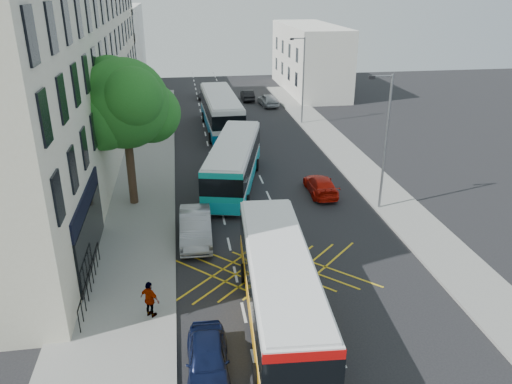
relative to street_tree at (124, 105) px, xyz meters
name	(u,v)px	position (x,y,z in m)	size (l,w,h in m)	color
ground	(339,353)	(8.51, -14.97, -6.29)	(120.00, 120.00, 0.00)	black
pavement_left	(135,203)	(0.01, 0.03, -6.22)	(5.00, 70.00, 0.15)	gray
pavement_right	(379,188)	(16.01, 0.03, -6.22)	(3.00, 70.00, 0.15)	gray
terrace_main	(58,72)	(-5.49, 9.52, 0.46)	(8.30, 45.00, 13.50)	beige
terrace_far	(109,47)	(-5.49, 40.03, -1.29)	(8.00, 20.00, 10.00)	silver
building_right	(309,58)	(19.51, 33.03, -2.29)	(6.00, 18.00, 8.00)	silver
street_tree	(124,105)	(0.00, 0.00, 0.00)	(6.30, 5.70, 8.80)	#382619
lamp_near	(385,136)	(14.71, -2.97, -1.68)	(1.45, 0.15, 8.00)	slate
lamp_far	(302,76)	(14.71, 17.03, -1.68)	(1.45, 0.15, 8.00)	slate
railings	(90,281)	(-1.19, -9.67, -5.57)	(0.08, 5.60, 1.14)	black
bus_near	(280,286)	(6.68, -12.64, -4.69)	(3.21, 10.94, 3.04)	silver
bus_mid	(234,163)	(6.51, 2.19, -4.66)	(5.14, 11.31, 3.10)	silver
bus_far	(221,111)	(6.87, 16.02, -4.51)	(3.24, 12.13, 3.39)	silver
motorbike	(330,357)	(7.80, -16.06, -5.43)	(0.85, 1.98, 1.83)	black
parked_car_blue	(208,359)	(3.61, -15.25, -5.66)	(1.49, 3.70, 1.26)	#0D1537
parked_car_silver	(196,227)	(3.61, -5.23, -5.52)	(1.64, 4.71, 1.55)	#96989D
red_hatchback	(321,185)	(11.94, -0.05, -5.70)	(1.66, 4.08, 1.18)	red
distant_car_grey	(207,93)	(6.50, 30.44, -5.67)	(2.05, 4.45, 1.24)	#3E3F45
distant_car_silver	(268,100)	(12.91, 25.10, -5.60)	(1.63, 4.05, 1.38)	#A0A3A8
distant_car_dark	(247,95)	(11.02, 28.29, -5.68)	(1.30, 3.73, 1.23)	black
pedestrian_far	(150,299)	(1.51, -11.81, -5.34)	(0.94, 0.39, 1.60)	gray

